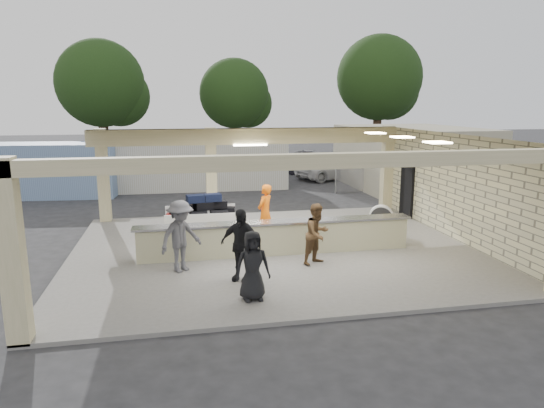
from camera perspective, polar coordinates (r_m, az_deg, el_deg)
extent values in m
plane|color=#262628|center=(14.91, 0.16, -5.61)|extent=(120.00, 120.00, 0.00)
cube|color=slate|center=(14.89, 0.16, -5.43)|extent=(12.00, 10.00, 0.10)
cube|color=tan|center=(14.26, 0.17, 7.93)|extent=(12.00, 10.00, 0.02)
cube|color=#C0BB97|center=(16.72, 20.77, 1.69)|extent=(0.02, 10.00, 3.50)
cube|color=black|center=(19.53, 15.58, 1.61)|extent=(0.10, 0.95, 2.10)
cube|color=tan|center=(18.95, -2.70, 7.98)|extent=(12.00, 0.50, 0.60)
cube|color=tan|center=(9.58, 5.92, 5.06)|extent=(12.00, 0.30, 0.30)
cube|color=tan|center=(19.07, -19.25, 3.12)|extent=(0.40, 0.40, 3.50)
cube|color=tan|center=(18.93, -7.16, 3.63)|extent=(0.40, 0.40, 3.50)
cube|color=tan|center=(20.80, 13.37, 4.14)|extent=(0.40, 0.40, 3.50)
cube|color=tan|center=(9.98, -28.30, -5.14)|extent=(0.40, 0.40, 3.50)
cube|color=white|center=(18.72, -2.58, 6.95)|extent=(1.30, 0.12, 0.06)
cube|color=#FFEABF|center=(16.83, 12.05, 8.17)|extent=(0.55, 0.55, 0.04)
cube|color=#FFEABF|center=(15.01, 15.06, 7.61)|extent=(0.55, 0.55, 0.04)
cube|color=#FFEABF|center=(13.25, 18.87, 6.88)|extent=(0.55, 0.55, 0.04)
cube|color=#BDB88D|center=(14.28, 0.56, -4.10)|extent=(8.00, 0.50, 0.90)
cube|color=#B7B7BC|center=(14.15, 0.56, -2.15)|extent=(8.20, 0.58, 0.06)
cube|color=white|center=(16.29, -8.27, -1.77)|extent=(2.41, 1.46, 0.11)
cylinder|color=black|center=(15.87, -11.60, -3.68)|extent=(0.12, 0.38, 0.38)
cylinder|color=black|center=(16.89, -11.56, -2.74)|extent=(0.12, 0.38, 0.38)
cylinder|color=black|center=(15.94, -4.70, -3.40)|extent=(0.12, 0.38, 0.38)
cylinder|color=black|center=(16.96, -5.08, -2.48)|extent=(0.12, 0.38, 0.38)
cube|color=white|center=(16.95, -8.40, -0.57)|extent=(2.39, 0.07, 0.29)
cube|color=white|center=(15.55, -8.17, -1.69)|extent=(2.39, 0.07, 0.29)
cube|color=black|center=(15.96, -10.99, -1.48)|extent=(0.56, 0.37, 0.25)
cube|color=black|center=(15.97, -8.59, -1.38)|extent=(0.56, 0.37, 0.25)
cube|color=black|center=(16.00, -6.19, -1.29)|extent=(0.56, 0.37, 0.25)
cube|color=black|center=(16.52, -10.99, -1.02)|extent=(0.56, 0.37, 0.25)
cube|color=black|center=(16.53, -8.67, -0.93)|extent=(0.56, 0.37, 0.25)
cube|color=black|center=(16.56, -6.35, -0.84)|extent=(0.56, 0.37, 0.25)
cube|color=black|center=(16.00, -10.34, -0.47)|extent=(0.56, 0.37, 0.25)
cube|color=black|center=(16.20, -7.98, -0.24)|extent=(0.56, 0.37, 0.25)
cube|color=black|center=(16.41, -6.34, -0.04)|extent=(0.56, 0.37, 0.25)
cube|color=black|center=(16.47, -9.69, -0.10)|extent=(0.56, 0.37, 0.25)
cube|color=black|center=(16.14, -9.02, 0.62)|extent=(0.56, 0.37, 0.25)
cube|color=black|center=(16.26, -7.01, 0.76)|extent=(0.56, 0.37, 0.25)
cube|color=#590F0C|center=(15.87, -11.34, -1.57)|extent=(0.56, 0.37, 0.25)
cube|color=black|center=(16.58, -5.36, -0.81)|extent=(0.56, 0.37, 0.25)
cube|color=black|center=(16.57, -8.38, 0.02)|extent=(0.56, 0.37, 0.25)
cylinder|color=white|center=(17.10, 12.73, -1.51)|extent=(0.87, 0.62, 0.84)
cylinder|color=black|center=(17.10, 12.73, -1.51)|extent=(0.81, 0.61, 0.74)
cube|color=white|center=(17.08, 11.82, -2.77)|extent=(0.06, 0.46, 0.28)
cube|color=white|center=(17.30, 13.52, -2.66)|extent=(0.06, 0.46, 0.28)
imported|color=orange|center=(15.58, -0.83, -0.99)|extent=(0.71, 0.74, 1.82)
imported|color=brown|center=(13.36, 5.34, -3.51)|extent=(0.89, 0.74, 1.69)
imported|color=black|center=(12.08, -3.71, -4.80)|extent=(1.12, 0.90, 1.84)
imported|color=#4E4E53|center=(12.90, -10.70, -3.74)|extent=(1.25, 1.07, 1.91)
imported|color=black|center=(10.93, -2.29, -7.26)|extent=(0.80, 0.38, 1.60)
imported|color=silver|center=(29.19, 7.15, 4.20)|extent=(4.92, 3.57, 1.27)
imported|color=silver|center=(32.77, 17.84, 4.71)|extent=(4.87, 2.69, 1.45)
imported|color=black|center=(31.15, 4.93, 4.89)|extent=(4.61, 2.86, 1.45)
cube|color=silver|center=(25.83, -11.17, 4.43)|extent=(11.52, 2.57, 2.48)
cube|color=#7594BC|center=(26.42, -28.38, 3.49)|extent=(10.05, 3.23, 2.57)
cylinder|color=gray|center=(24.48, 7.51, 3.58)|extent=(0.06, 0.06, 2.00)
cylinder|color=gray|center=(25.19, 11.83, 3.67)|extent=(0.06, 0.06, 2.00)
cylinder|color=gray|center=(26.04, 15.90, 3.72)|extent=(0.06, 0.06, 2.00)
cylinder|color=gray|center=(27.00, 19.69, 3.76)|extent=(0.06, 0.06, 2.00)
cylinder|color=gray|center=(28.08, 23.21, 3.78)|extent=(0.06, 0.06, 2.00)
cylinder|color=gray|center=(29.25, 26.45, 3.78)|extent=(0.06, 0.06, 2.00)
cube|color=gray|center=(27.00, 19.69, 3.76)|extent=(12.00, 0.02, 2.00)
cylinder|color=gray|center=(26.89, 19.84, 5.87)|extent=(12.00, 0.05, 0.05)
cylinder|color=#382619|center=(38.36, -19.17, 7.87)|extent=(0.70, 0.70, 4.50)
sphere|color=black|center=(38.32, -19.54, 13.24)|extent=(6.30, 6.30, 6.30)
sphere|color=black|center=(38.75, -17.53, 12.01)|extent=(4.50, 4.50, 4.50)
cylinder|color=#382619|center=(40.31, -4.40, 8.29)|extent=(0.70, 0.70, 4.00)
sphere|color=black|center=(40.24, -4.47, 12.84)|extent=(5.60, 5.60, 5.60)
sphere|color=black|center=(40.99, -2.85, 11.72)|extent=(4.00, 4.00, 4.00)
cylinder|color=#382619|center=(42.46, 12.26, 8.91)|extent=(0.70, 0.70, 5.00)
sphere|color=black|center=(42.46, 12.50, 14.31)|extent=(7.00, 7.00, 7.00)
sphere|color=black|center=(43.46, 13.60, 12.87)|extent=(5.00, 5.00, 5.00)
cube|color=#B0A88B|center=(27.07, 15.96, 5.30)|extent=(6.00, 8.00, 3.20)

